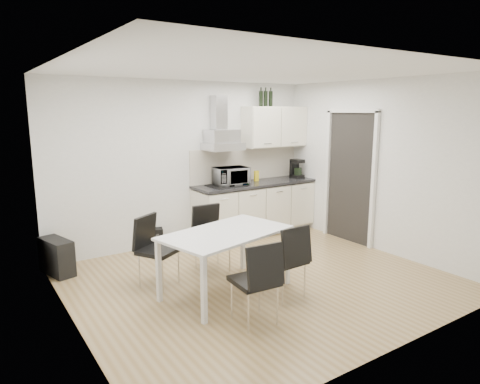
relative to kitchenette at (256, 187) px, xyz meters
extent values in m
plane|color=tan|center=(-1.19, -1.73, -0.83)|extent=(4.50, 4.50, 0.00)
cube|color=white|center=(-1.19, 0.27, 0.47)|extent=(4.50, 0.10, 2.60)
cube|color=white|center=(-1.19, -3.73, 0.47)|extent=(4.50, 0.10, 2.60)
cube|color=white|center=(-3.44, -1.73, 0.47)|extent=(0.10, 4.00, 2.60)
cube|color=white|center=(1.06, -1.73, 0.47)|extent=(0.10, 4.00, 2.60)
plane|color=white|center=(-1.19, -1.73, 1.77)|extent=(4.50, 4.50, 0.00)
cube|color=white|center=(1.02, -1.18, 0.22)|extent=(0.08, 1.04, 2.10)
cube|color=beige|center=(-0.04, 0.01, -0.78)|extent=(2.16, 0.52, 0.10)
cube|color=white|center=(-0.04, -0.03, -0.35)|extent=(2.20, 0.60, 0.76)
cube|color=#242326|center=(-0.04, -0.04, 0.07)|extent=(2.22, 0.64, 0.04)
cube|color=beige|center=(-0.04, 0.25, 0.38)|extent=(2.20, 0.02, 0.58)
cube|color=white|center=(0.46, 0.09, 1.02)|extent=(1.20, 0.35, 0.70)
cube|color=silver|center=(-0.64, 0.05, 0.82)|extent=(0.60, 0.46, 0.30)
cube|color=silver|center=(-0.64, 0.16, 1.27)|extent=(0.22, 0.20, 0.55)
imported|color=silver|center=(-0.54, -0.05, 0.27)|extent=(0.57, 0.35, 0.37)
cube|color=yellow|center=(0.06, 0.07, 0.18)|extent=(0.08, 0.04, 0.18)
cylinder|color=brown|center=(0.89, -0.08, 0.14)|extent=(0.04, 0.04, 0.11)
cylinder|color=#4C6626|center=(0.95, -0.08, 0.14)|extent=(0.04, 0.04, 0.11)
cylinder|color=black|center=(0.16, 0.09, 1.53)|extent=(0.07, 0.07, 0.32)
cylinder|color=black|center=(0.26, 0.09, 1.53)|extent=(0.07, 0.07, 0.32)
cylinder|color=black|center=(0.37, 0.09, 1.53)|extent=(0.07, 0.07, 0.32)
cube|color=white|center=(-1.74, -1.82, -0.10)|extent=(1.66, 1.18, 0.03)
cube|color=white|center=(-2.33, -2.35, -0.47)|extent=(0.06, 0.06, 0.72)
cube|color=white|center=(-0.97, -2.03, -0.47)|extent=(0.06, 0.06, 0.72)
cube|color=white|center=(-2.51, -1.61, -0.47)|extent=(0.06, 0.06, 0.72)
cube|color=white|center=(-1.14, -1.29, -0.47)|extent=(0.06, 0.06, 0.72)
cube|color=black|center=(-3.30, -0.08, -0.59)|extent=(0.38, 0.61, 0.48)
cube|color=gold|center=(-3.18, -0.08, -0.42)|extent=(0.14, 0.50, 0.08)
cube|color=black|center=(-1.79, 0.17, -0.67)|extent=(0.24, 0.23, 0.33)
camera|label=1|loc=(-4.27, -5.91, 1.32)|focal=32.00mm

